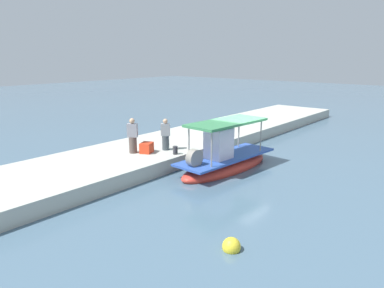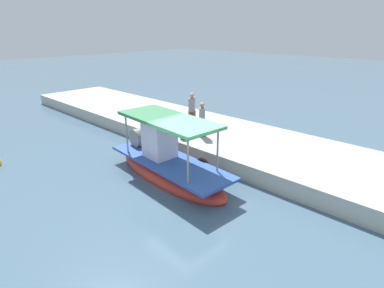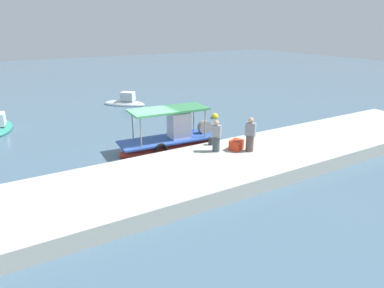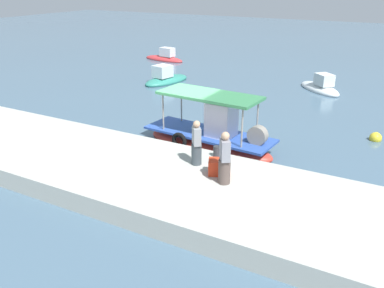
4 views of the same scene
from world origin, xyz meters
name	(u,v)px [view 1 (image 1 of 4)]	position (x,y,z in m)	size (l,w,h in m)	color
ground_plane	(242,165)	(0.00, 0.00, 0.00)	(120.00, 120.00, 0.00)	#486478
dock_quay	(177,145)	(0.00, -4.52, 0.35)	(36.00, 5.17, 0.70)	#B2B4A9
main_fishing_boat	(225,160)	(1.25, -0.24, 0.48)	(6.12, 2.29, 2.78)	red
fisherman_near_bollard	(133,137)	(3.71, -4.19, 1.50)	(0.55, 0.57, 1.78)	brown
fisherman_by_crate	(166,136)	(2.22, -3.33, 1.44)	(0.51, 0.52, 1.65)	#3D484F
mooring_bollard	(175,150)	(2.55, -2.36, 0.90)	(0.24, 0.24, 0.42)	#2D2D33
cargo_crate	(147,148)	(3.26, -3.68, 0.96)	(0.67, 0.54, 0.52)	red
marker_buoy	(231,247)	(7.43, 4.29, 0.11)	(0.55, 0.55, 0.55)	yellow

